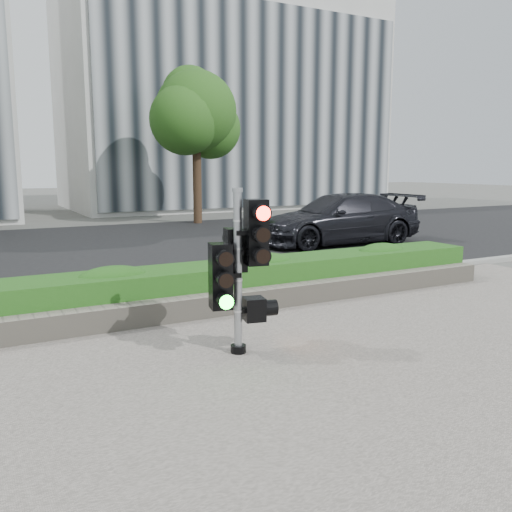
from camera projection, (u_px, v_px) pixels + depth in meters
name	position (u px, v px, depth m)	size (l,w,h in m)	color
ground	(259.00, 355.00, 6.86)	(120.00, 120.00, 0.00)	#51514C
sidewalk	(397.00, 441.00, 4.68)	(16.00, 11.00, 0.03)	#9E9389
road	(93.00, 250.00, 15.55)	(60.00, 13.00, 0.02)	black
curb	(174.00, 298.00, 9.58)	(60.00, 0.25, 0.12)	gray
stone_wall	(201.00, 306.00, 8.48)	(12.00, 0.32, 0.34)	gray
hedge	(186.00, 288.00, 9.01)	(12.00, 1.00, 0.68)	#3C8C2B
building_right	(221.00, 106.00, 32.75)	(18.00, 10.00, 12.00)	#B7B7B2
tree_right	(195.00, 115.00, 22.21)	(4.10, 3.58, 6.53)	black
traffic_signal	(239.00, 263.00, 6.72)	(0.75, 0.59, 2.07)	black
car_dark	(338.00, 219.00, 16.59)	(2.15, 5.29, 1.53)	black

